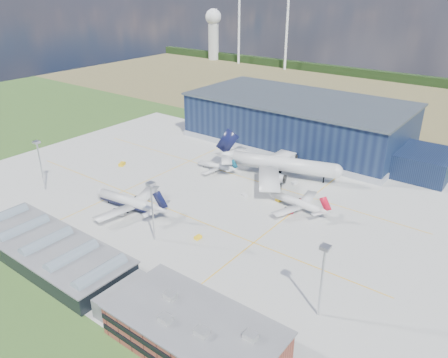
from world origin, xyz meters
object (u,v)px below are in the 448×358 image
at_px(hangar, 302,124).
at_px(light_mast_center, 152,202).
at_px(ops_building, 194,332).
at_px(gse_tug_b, 198,237).
at_px(airliner_regional, 216,163).
at_px(light_mast_east, 323,270).
at_px(gse_van_c, 256,328).
at_px(gse_tug_a, 122,164).
at_px(gse_cart_a, 294,183).
at_px(car_a, 167,288).
at_px(airliner_widebody, 283,157).
at_px(airliner_red, 296,198).
at_px(airliner_navy, 128,196).
at_px(gse_tug_c, 280,199).
at_px(gse_cart_b, 245,195).
at_px(light_mast_west, 39,157).
at_px(car_b, 132,270).

height_order(hangar, light_mast_center, hangar).
relative_size(ops_building, gse_tug_b, 16.79).
distance_m(hangar, airliner_regional, 63.41).
height_order(light_mast_east, gse_van_c, light_mast_east).
xyz_separation_m(gse_tug_a, gse_cart_a, (80.93, 33.53, -0.23)).
bearing_deg(hangar, car_a, -77.90).
height_order(airliner_widebody, gse_tug_b, airliner_widebody).
height_order(airliner_red, gse_van_c, airliner_red).
distance_m(light_mast_east, airliner_red, 63.71).
bearing_deg(airliner_widebody, car_a, -98.09).
distance_m(ops_building, light_mast_east, 37.59).
bearing_deg(airliner_regional, gse_tug_b, 113.98).
distance_m(hangar, light_mast_center, 125.07).
bearing_deg(airliner_navy, gse_tug_b, 173.17).
bearing_deg(light_mast_center, hangar, 93.30).
relative_size(airliner_navy, gse_cart_a, 14.24).
bearing_deg(car_a, gse_tug_c, -12.83).
xyz_separation_m(gse_tug_c, gse_van_c, (34.08, -70.28, 0.54)).
xyz_separation_m(airliner_navy, gse_tug_b, (36.97, -0.05, -5.54)).
distance_m(hangar, airliner_widebody, 50.92).
xyz_separation_m(airliner_widebody, gse_tug_b, (3.62, -66.49, -9.74)).
distance_m(light_mast_center, gse_tug_c, 59.84).
height_order(gse_cart_a, gse_cart_b, gse_cart_b).
relative_size(light_mast_east, car_a, 6.62).
distance_m(light_mast_west, gse_tug_c, 106.51).
height_order(airliner_navy, gse_van_c, airliner_navy).
relative_size(airliner_regional, gse_cart_a, 8.77).
distance_m(airliner_widebody, gse_tug_a, 81.56).
bearing_deg(gse_van_c, gse_cart_a, 38.88).
height_order(hangar, airliner_widebody, hangar).
relative_size(light_mast_center, gse_tug_a, 6.01).
relative_size(light_mast_center, airliner_red, 0.76).
xyz_separation_m(airliner_regional, gse_cart_b, (27.99, -15.17, -3.12)).
distance_m(gse_tug_a, gse_van_c, 130.44).
distance_m(gse_tug_c, car_b, 73.38).
bearing_deg(car_a, ops_building, -134.25).
bearing_deg(gse_cart_b, car_b, -159.54).
bearing_deg(gse_tug_c, light_mast_center, -96.03).
bearing_deg(airliner_navy, airliner_regional, -100.05).
height_order(light_mast_east, gse_cart_a, light_mast_east).
xyz_separation_m(gse_cart_b, car_b, (1.46, -66.40, -0.01)).
xyz_separation_m(gse_tug_a, car_b, (71.30, -57.50, -0.15)).
bearing_deg(light_mast_east, gse_tug_b, 169.36).
bearing_deg(gse_van_c, gse_cart_b, 53.06).
bearing_deg(gse_cart_b, airliner_navy, 160.25).
relative_size(light_mast_west, airliner_regional, 0.99).
xyz_separation_m(light_mast_center, airliner_regional, (-21.66, 63.57, -11.66)).
relative_size(airliner_regional, car_a, 6.67).
bearing_deg(gse_van_c, airliner_red, 36.42).
xyz_separation_m(airliner_red, airliner_widebody, (-20.99, 24.50, 5.42)).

